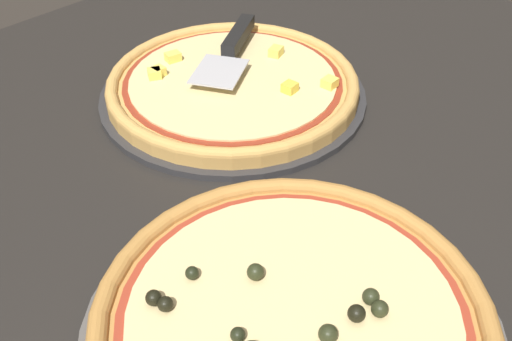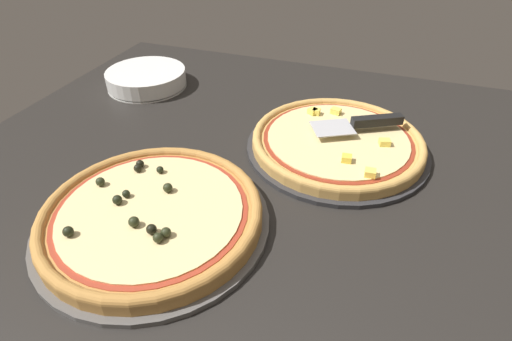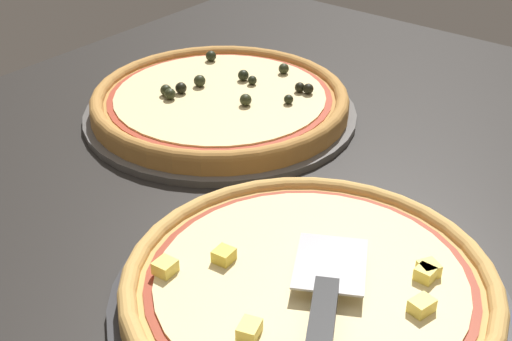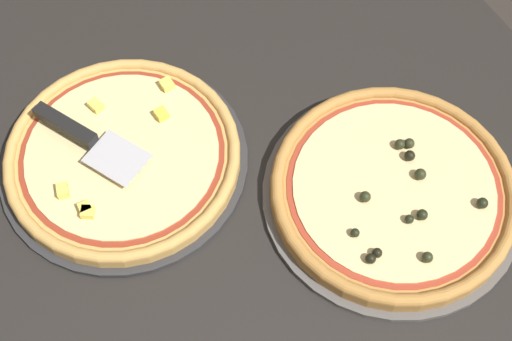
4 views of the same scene
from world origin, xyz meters
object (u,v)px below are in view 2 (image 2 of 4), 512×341
Objects in this scene: pizza_front at (337,140)px; pizza_back at (152,213)px; serving_spatula at (367,122)px; plate_stack at (147,79)px.

pizza_back is (26.10, 34.52, 0.21)cm from pizza_front.
serving_spatula is (-31.51, -39.57, 2.73)cm from pizza_back.
pizza_back reaches higher than pizza_front.
serving_spatula reaches higher than pizza_front.
pizza_front is 43.28cm from pizza_back.
serving_spatula is 0.90× the size of plate_stack.
pizza_front is at bearing 43.01° from serving_spatula.
serving_spatula reaches higher than plate_stack.
serving_spatula is at bearing -128.53° from pizza_back.
serving_spatula is at bearing 171.20° from plate_stack.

